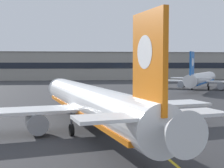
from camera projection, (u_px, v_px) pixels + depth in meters
taxiway_centreline at (109, 111)px, 53.60m from camera, size 12.75×179.59×0.01m
airliner_foreground at (90, 103)px, 37.41m from camera, size 32.27×41.08×11.65m
airliner_background at (201, 79)px, 97.45m from camera, size 28.37×35.20×11.12m
safety_cone_by_nose_gear at (87, 110)px, 52.88m from camera, size 0.44×0.44×0.55m
terminal_building at (74, 66)px, 156.52m from camera, size 160.41×12.40×13.67m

